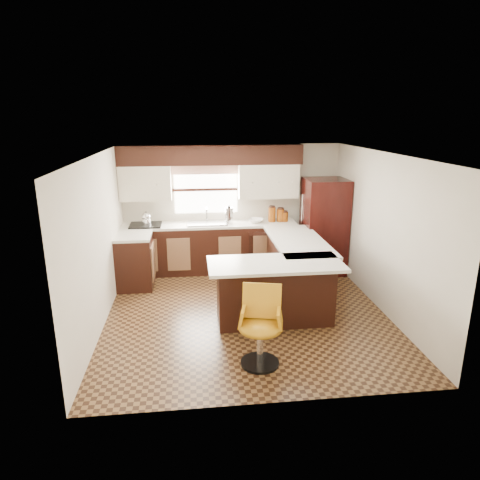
{
  "coord_description": "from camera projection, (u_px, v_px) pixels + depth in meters",
  "views": [
    {
      "loc": [
        -0.78,
        -5.99,
        2.93
      ],
      "look_at": [
        -0.04,
        0.45,
        1.03
      ],
      "focal_mm": 32.0,
      "sensor_mm": 36.0,
      "label": 1
    }
  ],
  "objects": [
    {
      "name": "canister_med",
      "position": [
        280.0,
        215.0,
        8.25
      ],
      "size": [
        0.14,
        0.14,
        0.24
      ],
      "primitive_type": "cylinder",
      "color": "#813B0A",
      "rests_on": "counter_back"
    },
    {
      "name": "floor",
      "position": [
        246.0,
        312.0,
        6.62
      ],
      "size": [
        4.4,
        4.4,
        0.0
      ],
      "primitive_type": "plane",
      "color": "#49301A",
      "rests_on": "ground"
    },
    {
      "name": "upper_cab_right",
      "position": [
        268.0,
        181.0,
        8.14
      ],
      "size": [
        1.14,
        0.35,
        0.64
      ],
      "primitive_type": "cube",
      "color": "beige",
      "rests_on": "wall_back"
    },
    {
      "name": "cooktop",
      "position": [
        146.0,
        225.0,
        7.96
      ],
      "size": [
        0.58,
        0.5,
        0.02
      ],
      "primitive_type": "cube",
      "color": "black",
      "rests_on": "counter_back"
    },
    {
      "name": "wall_back",
      "position": [
        232.0,
        207.0,
        8.38
      ],
      "size": [
        4.4,
        0.0,
        4.4
      ],
      "primitive_type": "plane",
      "rotation": [
        1.57,
        0.0,
        0.0
      ],
      "color": "beige",
      "rests_on": "floor"
    },
    {
      "name": "peninsula_long",
      "position": [
        294.0,
        268.0,
        7.19
      ],
      "size": [
        0.6,
        1.95,
        0.9
      ],
      "primitive_type": "cube",
      "color": "black",
      "rests_on": "floor"
    },
    {
      "name": "upper_cab_left",
      "position": [
        145.0,
        183.0,
        7.89
      ],
      "size": [
        0.94,
        0.35,
        0.64
      ],
      "primitive_type": "cube",
      "color": "beige",
      "rests_on": "wall_back"
    },
    {
      "name": "wall_right",
      "position": [
        383.0,
        233.0,
        6.51
      ],
      "size": [
        0.0,
        4.4,
        4.4
      ],
      "primitive_type": "plane",
      "rotation": [
        1.57,
        0.0,
        -1.57
      ],
      "color": "beige",
      "rests_on": "floor"
    },
    {
      "name": "sink",
      "position": [
        207.0,
        223.0,
        8.09
      ],
      "size": [
        0.75,
        0.45,
        0.03
      ],
      "primitive_type": "cube",
      "color": "#B2B2B7",
      "rests_on": "counter_back"
    },
    {
      "name": "base_cab_left",
      "position": [
        135.0,
        262.0,
        7.49
      ],
      "size": [
        0.6,
        0.7,
        0.9
      ],
      "primitive_type": "cube",
      "color": "black",
      "rests_on": "floor"
    },
    {
      "name": "counter_back",
      "position": [
        210.0,
        225.0,
        8.12
      ],
      "size": [
        3.3,
        0.6,
        0.04
      ],
      "primitive_type": "cube",
      "color": "silver",
      "rests_on": "base_cab_back"
    },
    {
      "name": "counter_pen_long",
      "position": [
        298.0,
        241.0,
        7.06
      ],
      "size": [
        0.84,
        1.95,
        0.04
      ],
      "primitive_type": "cube",
      "color": "silver",
      "rests_on": "peninsula_long"
    },
    {
      "name": "window_pane",
      "position": [
        206.0,
        190.0,
        8.21
      ],
      "size": [
        1.2,
        0.02,
        0.9
      ],
      "primitive_type": "cube",
      "color": "white",
      "rests_on": "wall_back"
    },
    {
      "name": "valance",
      "position": [
        206.0,
        169.0,
        8.06
      ],
      "size": [
        1.3,
        0.06,
        0.18
      ],
      "primitive_type": "cube",
      "color": "#D19B93",
      "rests_on": "wall_back"
    },
    {
      "name": "mixing_bowl",
      "position": [
        256.0,
        220.0,
        8.2
      ],
      "size": [
        0.36,
        0.36,
        0.07
      ],
      "primitive_type": "imported",
      "rotation": [
        0.0,
        0.0,
        -0.32
      ],
      "color": "white",
      "rests_on": "counter_back"
    },
    {
      "name": "counter_left",
      "position": [
        133.0,
        236.0,
        7.35
      ],
      "size": [
        0.6,
        0.7,
        0.04
      ],
      "primitive_type": "cube",
      "color": "silver",
      "rests_on": "base_cab_left"
    },
    {
      "name": "counter_pen_return",
      "position": [
        275.0,
        264.0,
        5.98
      ],
      "size": [
        1.89,
        0.84,
        0.04
      ],
      "primitive_type": "cube",
      "color": "silver",
      "rests_on": "peninsula_return"
    },
    {
      "name": "peninsula_return",
      "position": [
        275.0,
        293.0,
        6.2
      ],
      "size": [
        1.65,
        0.6,
        0.9
      ],
      "primitive_type": "cube",
      "color": "black",
      "rests_on": "floor"
    },
    {
      "name": "kettle",
      "position": [
        146.0,
        218.0,
        7.92
      ],
      "size": [
        0.18,
        0.18,
        0.24
      ],
      "primitive_type": null,
      "color": "silver",
      "rests_on": "cooktop"
    },
    {
      "name": "ceiling",
      "position": [
        247.0,
        154.0,
        5.94
      ],
      "size": [
        4.4,
        4.4,
        0.0
      ],
      "primitive_type": "plane",
      "rotation": [
        3.14,
        0.0,
        0.0
      ],
      "color": "silver",
      "rests_on": "wall_back"
    },
    {
      "name": "dishwasher",
      "position": [
        264.0,
        252.0,
        8.1
      ],
      "size": [
        0.58,
        0.03,
        0.78
      ],
      "primitive_type": "cube",
      "color": "black",
      "rests_on": "floor"
    },
    {
      "name": "canister_small",
      "position": [
        284.0,
        217.0,
        8.27
      ],
      "size": [
        0.14,
        0.14,
        0.18
      ],
      "primitive_type": "cylinder",
      "color": "#813B0A",
      "rests_on": "counter_back"
    },
    {
      "name": "base_cab_back",
      "position": [
        210.0,
        248.0,
        8.25
      ],
      "size": [
        3.3,
        0.6,
        0.9
      ],
      "primitive_type": "cube",
      "color": "black",
      "rests_on": "floor"
    },
    {
      "name": "bar_chair",
      "position": [
        260.0,
        328.0,
        5.09
      ],
      "size": [
        0.62,
        0.62,
        0.97
      ],
      "primitive_type": null,
      "rotation": [
        0.0,
        0.0,
        -0.23
      ],
      "color": "#C68511",
      "rests_on": "floor"
    },
    {
      "name": "wall_left",
      "position": [
        99.0,
        242.0,
        6.05
      ],
      "size": [
        0.0,
        4.4,
        4.4
      ],
      "primitive_type": "plane",
      "rotation": [
        1.57,
        0.0,
        1.57
      ],
      "color": "beige",
      "rests_on": "floor"
    },
    {
      "name": "canister_large",
      "position": [
        272.0,
        215.0,
        8.23
      ],
      "size": [
        0.14,
        0.14,
        0.28
      ],
      "primitive_type": "cylinder",
      "color": "#813B0A",
      "rests_on": "counter_back"
    },
    {
      "name": "refrigerator",
      "position": [
        324.0,
        226.0,
        8.09
      ],
      "size": [
        0.77,
        0.74,
        1.8
      ],
      "primitive_type": "cube",
      "color": "black",
      "rests_on": "floor"
    },
    {
      "name": "wall_front",
      "position": [
        275.0,
        298.0,
        4.18
      ],
      "size": [
        4.4,
        0.0,
        4.4
      ],
      "primitive_type": "plane",
      "rotation": [
        -1.57,
        0.0,
        0.0
      ],
      "color": "beige",
      "rests_on": "floor"
    },
    {
      "name": "soffit",
      "position": [
        211.0,
        155.0,
        7.88
      ],
      "size": [
        3.4,
        0.35,
        0.36
      ],
      "primitive_type": "cube",
      "color": "black",
      "rests_on": "wall_back"
    },
    {
      "name": "percolator",
      "position": [
        229.0,
        215.0,
        8.11
      ],
      "size": [
        0.15,
        0.15,
        0.3
      ],
      "primitive_type": "cylinder",
      "color": "silver",
      "rests_on": "counter_back"
    }
  ]
}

